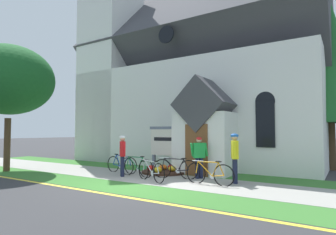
% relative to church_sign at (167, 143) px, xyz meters
% --- Properties ---
extents(ground, '(140.00, 140.00, 0.00)m').
position_rel_church_sign_xyz_m(ground, '(0.77, 0.69, -1.31)').
color(ground, '#333335').
extents(sidewalk_slab, '(32.00, 2.50, 0.01)m').
position_rel_church_sign_xyz_m(sidewalk_slab, '(-0.94, -1.58, -1.31)').
color(sidewalk_slab, '#99968E').
rests_on(sidewalk_slab, ground).
extents(grass_verge, '(32.00, 1.58, 0.01)m').
position_rel_church_sign_xyz_m(grass_verge, '(-0.94, -3.62, -1.31)').
color(grass_verge, '#38722D').
rests_on(grass_verge, ground).
extents(church_lawn, '(24.00, 1.71, 0.01)m').
position_rel_church_sign_xyz_m(church_lawn, '(-0.94, 0.52, -1.31)').
color(church_lawn, '#38722D').
rests_on(church_lawn, ground).
extents(curb_paint_stripe, '(28.00, 0.16, 0.01)m').
position_rel_church_sign_xyz_m(curb_paint_stripe, '(-0.94, -4.56, -1.31)').
color(curb_paint_stripe, yellow).
rests_on(curb_paint_stripe, ground).
extents(church_building, '(14.35, 10.13, 14.44)m').
position_rel_church_sign_xyz_m(church_building, '(-1.49, 5.21, 3.72)').
color(church_building, white).
rests_on(church_building, ground).
extents(church_sign, '(1.92, 0.22, 2.02)m').
position_rel_church_sign_xyz_m(church_sign, '(0.00, 0.00, 0.00)').
color(church_sign, slate).
rests_on(church_sign, ground).
extents(flower_bed, '(1.98, 1.98, 0.34)m').
position_rel_church_sign_xyz_m(flower_bed, '(-0.00, -0.26, -1.21)').
color(flower_bed, '#382319').
rests_on(flower_bed, ground).
extents(bicycle_orange, '(1.78, 0.42, 0.81)m').
position_rel_church_sign_xyz_m(bicycle_orange, '(1.15, -1.22, -0.93)').
color(bicycle_orange, black).
rests_on(bicycle_orange, ground).
extents(bicycle_black, '(1.79, 0.21, 0.84)m').
position_rel_church_sign_xyz_m(bicycle_black, '(-0.48, -1.57, -0.93)').
color(bicycle_black, black).
rests_on(bicycle_black, ground).
extents(bicycle_blue, '(1.77, 0.08, 0.84)m').
position_rel_church_sign_xyz_m(bicycle_blue, '(2.77, -1.66, -0.93)').
color(bicycle_blue, black).
rests_on(bicycle_blue, ground).
extents(bicycle_white, '(1.76, 0.11, 0.83)m').
position_rel_church_sign_xyz_m(bicycle_white, '(-1.63, -1.17, -0.94)').
color(bicycle_white, black).
rests_on(bicycle_white, ground).
extents(bicycle_green, '(1.65, 0.69, 0.79)m').
position_rel_church_sign_xyz_m(bicycle_green, '(0.68, -2.17, -0.94)').
color(bicycle_green, black).
rests_on(bicycle_green, ground).
extents(cyclist_in_orange_jersey, '(0.47, 0.65, 1.64)m').
position_rel_church_sign_xyz_m(cyclist_in_orange_jersey, '(-0.91, -1.93, -0.36)').
color(cyclist_in_orange_jersey, '#191E38').
rests_on(cyclist_in_orange_jersey, ground).
extents(cyclist_in_red_jersey, '(0.40, 0.70, 1.73)m').
position_rel_church_sign_xyz_m(cyclist_in_red_jersey, '(3.42, -0.98, -0.29)').
color(cyclist_in_red_jersey, '#191E38').
rests_on(cyclist_in_red_jersey, ground).
extents(cyclist_in_blue_jersey, '(0.53, 0.55, 1.59)m').
position_rel_church_sign_xyz_m(cyclist_in_blue_jersey, '(1.91, -0.73, -0.39)').
color(cyclist_in_blue_jersey, '#191E38').
rests_on(cyclist_in_blue_jersey, ground).
extents(roadside_conifer, '(3.14, 3.14, 8.56)m').
position_rel_church_sign_xyz_m(roadside_conifer, '(6.08, 4.84, 4.06)').
color(roadside_conifer, '#4C3823').
rests_on(roadside_conifer, ground).
extents(verge_sapling, '(4.00, 4.00, 5.79)m').
position_rel_church_sign_xyz_m(verge_sapling, '(-6.38, -3.62, 2.86)').
color(verge_sapling, '#4C3823').
rests_on(verge_sapling, ground).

